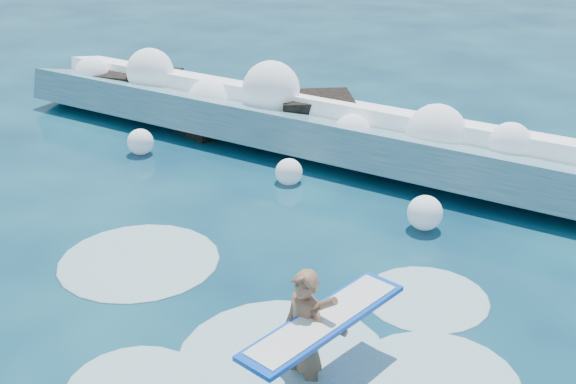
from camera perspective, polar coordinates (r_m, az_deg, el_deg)
name	(u,v)px	position (r m, az deg, el deg)	size (l,w,h in m)	color
ground	(149,279)	(12.43, -10.89, -6.76)	(200.00, 200.00, 0.00)	#07203C
breaking_wave	(314,128)	(17.71, 2.07, 5.06)	(16.93, 2.69, 1.46)	teal
rock_cluster	(211,106)	(19.90, -6.13, 6.76)	(8.09, 3.15, 1.25)	black
surfer_with_board	(308,334)	(9.64, 1.61, -11.14)	(1.23, 3.08, 1.96)	#8B5C41
wave_spray	(308,111)	(17.58, 1.62, 6.43)	(15.16, 3.96, 2.02)	white
surf_foam	(268,330)	(10.97, -1.60, -10.86)	(9.33, 6.06, 0.15)	silver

